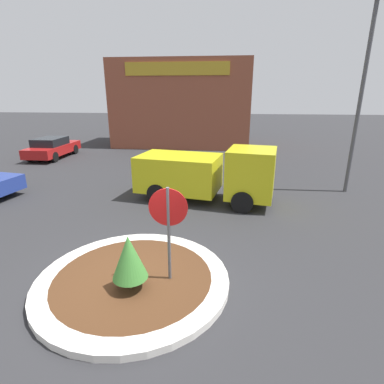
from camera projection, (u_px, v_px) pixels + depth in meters
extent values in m
plane|color=#2D2D30|center=(134.00, 282.00, 6.89)|extent=(120.00, 120.00, 0.00)
cylinder|color=silver|center=(133.00, 279.00, 6.86)|extent=(4.37, 4.37, 0.16)
cylinder|color=#4C2D19|center=(133.00, 279.00, 6.86)|extent=(3.59, 3.59, 0.16)
cylinder|color=#4C4C51|center=(169.00, 238.00, 6.47)|extent=(0.07, 0.07, 2.32)
cylinder|color=#B71414|center=(168.00, 207.00, 6.24)|extent=(0.83, 0.03, 0.83)
cylinder|color=brown|center=(131.00, 282.00, 6.39)|extent=(0.08, 0.08, 0.27)
cone|color=#3D7F33|center=(129.00, 257.00, 6.20)|extent=(0.75, 0.75, 0.96)
cube|color=gold|center=(251.00, 173.00, 11.35)|extent=(2.04, 2.24, 1.82)
cube|color=gold|center=(179.00, 173.00, 12.20)|extent=(3.54, 2.62, 1.41)
cube|color=black|center=(268.00, 166.00, 11.09)|extent=(0.36, 1.74, 0.64)
cylinder|color=black|center=(248.00, 187.00, 12.53)|extent=(0.83, 0.37, 0.80)
cylinder|color=black|center=(242.00, 202.00, 10.80)|extent=(0.83, 0.37, 0.80)
cylinder|color=black|center=(174.00, 181.00, 13.44)|extent=(0.83, 0.37, 0.80)
cylinder|color=black|center=(157.00, 194.00, 11.71)|extent=(0.83, 0.37, 0.80)
cube|color=brown|center=(183.00, 104.00, 24.72)|extent=(10.68, 6.00, 6.60)
cube|color=#B28E23|center=(177.00, 69.00, 21.08)|extent=(7.48, 0.08, 0.90)
cube|color=#B21919|center=(53.00, 149.00, 20.10)|extent=(1.84, 4.44, 0.59)
cube|color=black|center=(50.00, 142.00, 19.73)|extent=(1.60, 2.14, 0.49)
cylinder|color=black|center=(53.00, 149.00, 21.55)|extent=(0.20, 0.65, 0.65)
cylinder|color=black|center=(75.00, 149.00, 21.40)|extent=(0.20, 0.65, 0.65)
cylinder|color=black|center=(30.00, 157.00, 18.96)|extent=(0.20, 0.65, 0.65)
cylinder|color=black|center=(54.00, 157.00, 18.81)|extent=(0.20, 0.65, 0.65)
cylinder|color=black|center=(10.00, 185.00, 13.04)|extent=(0.67, 0.29, 0.65)
cylinder|color=#4C4C51|center=(360.00, 104.00, 12.12)|extent=(0.16, 0.16, 7.43)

